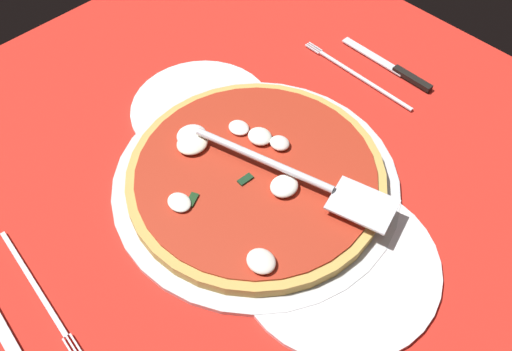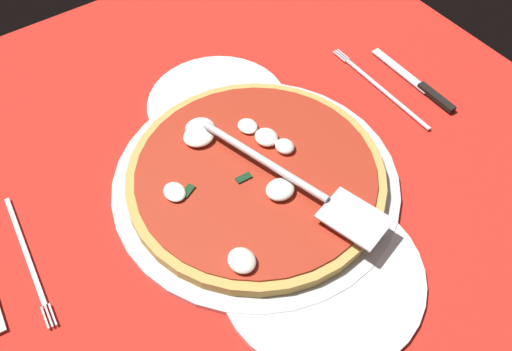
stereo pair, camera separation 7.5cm
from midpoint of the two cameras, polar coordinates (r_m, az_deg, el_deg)
ground_plane at (r=76.75cm, az=1.47°, el=-1.46°), size 100.25×100.25×0.80cm
checker_pattern at (r=76.39cm, az=1.48°, el=-1.26°), size 100.25×100.25×0.10cm
pizza_pan at (r=76.06cm, az=2.81°, el=-0.90°), size 38.69×38.69×1.11cm
dinner_plate_left at (r=69.54cm, az=9.86°, el=-10.03°), size 24.82×24.82×1.00cm
dinner_plate_right at (r=86.02cm, az=-1.46°, el=7.13°), size 21.16×21.16×1.00cm
pizza at (r=74.84cm, az=2.74°, el=-0.14°), size 34.58×34.58×3.29cm
pizza_server at (r=71.25cm, az=7.33°, el=-0.92°), size 27.89×10.95×1.00cm
place_setting_near at (r=92.55cm, az=16.67°, el=8.37°), size 21.72×12.25×1.40cm
place_setting_far at (r=74.91cm, az=-21.73°, el=-8.08°), size 22.52×13.66×1.40cm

